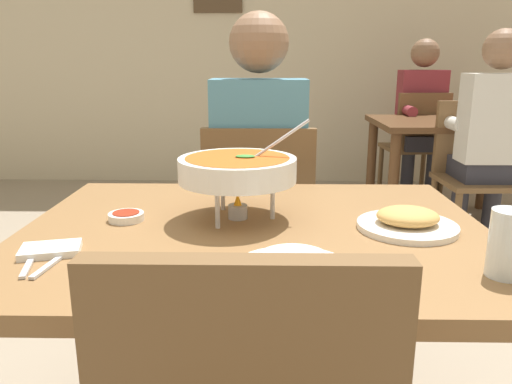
% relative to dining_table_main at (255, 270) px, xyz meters
% --- Properties ---
extents(cafe_rear_partition, '(10.00, 0.10, 3.00)m').
position_rel_dining_table_main_xyz_m(cafe_rear_partition, '(0.00, 3.62, 0.88)').
color(cafe_rear_partition, beige).
rests_on(cafe_rear_partition, ground_plane).
extents(dining_table_main, '(1.14, 0.89, 0.74)m').
position_rel_dining_table_main_xyz_m(dining_table_main, '(0.00, 0.00, 0.00)').
color(dining_table_main, brown).
rests_on(dining_table_main, ground_plane).
extents(chair_diner_main, '(0.44, 0.44, 0.90)m').
position_rel_dining_table_main_xyz_m(chair_diner_main, '(-0.00, 0.73, -0.11)').
color(chair_diner_main, brown).
rests_on(chair_diner_main, ground_plane).
extents(diner_main, '(0.40, 0.45, 1.31)m').
position_rel_dining_table_main_xyz_m(diner_main, '(0.00, 0.76, 0.12)').
color(diner_main, '#2D2D38').
rests_on(diner_main, ground_plane).
extents(curry_bowl, '(0.33, 0.30, 0.26)m').
position_rel_dining_table_main_xyz_m(curry_bowl, '(-0.05, 0.07, 0.24)').
color(curry_bowl, silver).
rests_on(curry_bowl, dining_table_main).
extents(rice_plate, '(0.24, 0.24, 0.06)m').
position_rel_dining_table_main_xyz_m(rice_plate, '(0.08, -0.29, 0.13)').
color(rice_plate, white).
rests_on(rice_plate, dining_table_main).
extents(appetizer_plate, '(0.24, 0.24, 0.06)m').
position_rel_dining_table_main_xyz_m(appetizer_plate, '(0.37, -0.01, 0.13)').
color(appetizer_plate, white).
rests_on(appetizer_plate, dining_table_main).
extents(sauce_dish, '(0.09, 0.09, 0.02)m').
position_rel_dining_table_main_xyz_m(sauce_dish, '(-0.33, 0.05, 0.12)').
color(sauce_dish, white).
rests_on(sauce_dish, dining_table_main).
extents(napkin_folded, '(0.14, 0.11, 0.02)m').
position_rel_dining_table_main_xyz_m(napkin_folded, '(-0.43, -0.18, 0.12)').
color(napkin_folded, white).
rests_on(napkin_folded, dining_table_main).
extents(fork_utensil, '(0.05, 0.17, 0.01)m').
position_rel_dining_table_main_xyz_m(fork_utensil, '(-0.45, -0.23, 0.12)').
color(fork_utensil, silver).
rests_on(fork_utensil, dining_table_main).
extents(spoon_utensil, '(0.03, 0.17, 0.01)m').
position_rel_dining_table_main_xyz_m(spoon_utensil, '(-0.40, -0.23, 0.12)').
color(spoon_utensil, silver).
rests_on(spoon_utensil, dining_table_main).
extents(drink_glass, '(0.07, 0.07, 0.13)m').
position_rel_dining_table_main_xyz_m(drink_glass, '(0.48, -0.28, 0.17)').
color(drink_glass, silver).
rests_on(drink_glass, dining_table_main).
extents(dining_table_far, '(1.00, 0.80, 0.74)m').
position_rel_dining_table_main_xyz_m(dining_table_far, '(1.30, 2.32, -0.02)').
color(dining_table_far, '#51331C').
rests_on(dining_table_far, ground_plane).
extents(chair_bg_left, '(0.45, 0.45, 0.90)m').
position_rel_dining_table_main_xyz_m(chair_bg_left, '(1.30, 1.85, -0.11)').
color(chair_bg_left, brown).
rests_on(chair_bg_left, ground_plane).
extents(chair_bg_right, '(0.48, 0.48, 0.90)m').
position_rel_dining_table_main_xyz_m(chair_bg_right, '(1.26, 2.86, -0.11)').
color(chair_bg_right, brown).
rests_on(chair_bg_right, ground_plane).
extents(patron_bg_left, '(0.40, 0.45, 1.31)m').
position_rel_dining_table_main_xyz_m(patron_bg_left, '(1.33, 1.73, 0.12)').
color(patron_bg_left, '#2D2D38').
rests_on(patron_bg_left, ground_plane).
extents(patron_bg_right, '(0.40, 0.45, 1.31)m').
position_rel_dining_table_main_xyz_m(patron_bg_right, '(1.28, 2.86, 0.12)').
color(patron_bg_right, '#2D2D38').
rests_on(patron_bg_right, ground_plane).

